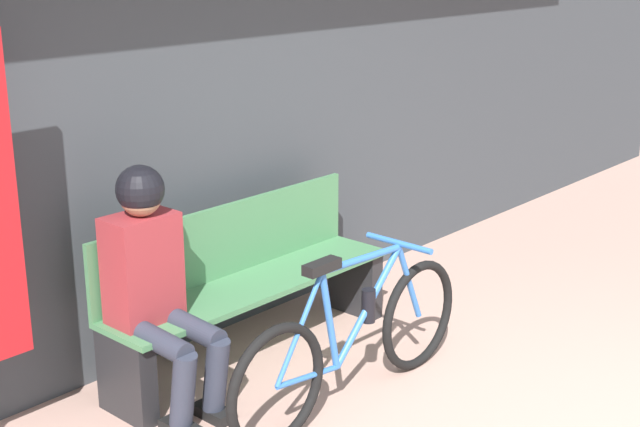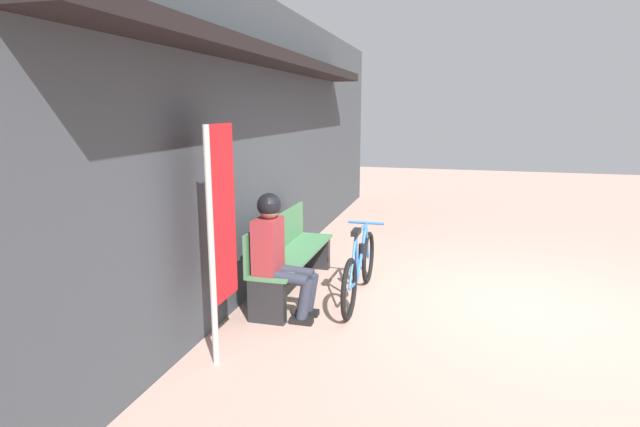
% 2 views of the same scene
% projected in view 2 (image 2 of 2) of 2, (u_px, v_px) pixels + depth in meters
% --- Properties ---
extents(ground_plane, '(24.00, 24.00, 0.00)m').
position_uv_depth(ground_plane, '(506.00, 306.00, 5.13)').
color(ground_plane, tan).
extents(storefront_wall, '(12.00, 0.56, 3.20)m').
position_uv_depth(storefront_wall, '(258.00, 139.00, 5.48)').
color(storefront_wall, '#3D4247').
rests_on(storefront_wall, ground_plane).
extents(park_bench_near, '(1.81, 0.42, 0.85)m').
position_uv_depth(park_bench_near, '(290.00, 256.00, 5.48)').
color(park_bench_near, '#477F51').
rests_on(park_bench_near, ground_plane).
extents(bicycle, '(1.68, 0.40, 0.82)m').
position_uv_depth(bicycle, '(360.00, 269.00, 5.27)').
color(bicycle, black).
rests_on(bicycle, ground_plane).
extents(person_seated, '(0.34, 0.58, 1.22)m').
position_uv_depth(person_seated, '(276.00, 247.00, 4.74)').
color(person_seated, '#2D3342').
rests_on(person_seated, ground_plane).
extents(banner_pole, '(0.45, 0.05, 1.88)m').
position_uv_depth(banner_pole, '(220.00, 224.00, 3.91)').
color(banner_pole, '#B7B2A8').
rests_on(banner_pole, ground_plane).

